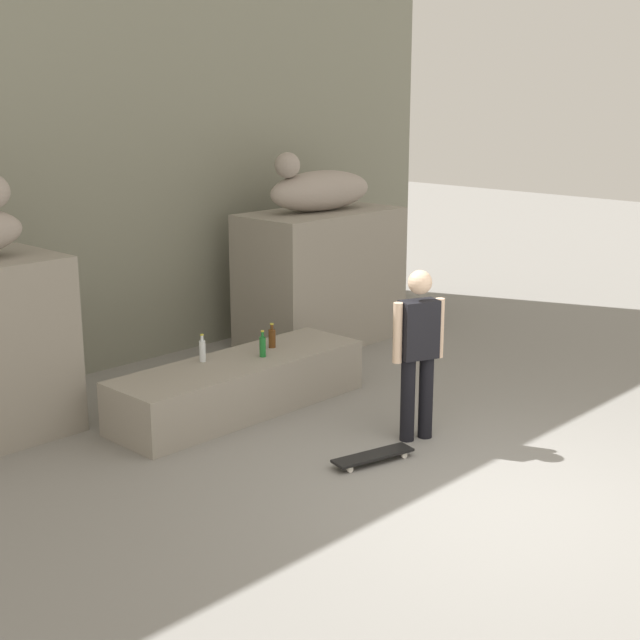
% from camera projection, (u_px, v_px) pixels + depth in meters
% --- Properties ---
extents(ground_plane, '(40.00, 40.00, 0.00)m').
position_uv_depth(ground_plane, '(492.00, 500.00, 7.56)').
color(ground_plane, gray).
extents(facade_wall, '(11.23, 0.60, 6.56)m').
position_uv_depth(facade_wall, '(89.00, 90.00, 10.56)').
color(facade_wall, gray).
rests_on(facade_wall, ground_plane).
extents(pedestal_right, '(2.16, 1.15, 1.76)m').
position_uv_depth(pedestal_right, '(321.00, 277.00, 12.03)').
color(pedestal_right, gray).
rests_on(pedestal_right, ground_plane).
extents(statue_reclining_right, '(1.64, 0.70, 0.78)m').
position_uv_depth(statue_reclining_right, '(319.00, 189.00, 11.72)').
color(statue_reclining_right, '#A2958B').
rests_on(statue_reclining_right, pedestal_right).
extents(ledge_block, '(2.90, 0.87, 0.55)m').
position_uv_depth(ledge_block, '(240.00, 385.00, 9.60)').
color(ledge_block, gray).
rests_on(ledge_block, ground_plane).
extents(skater, '(0.51, 0.32, 1.67)m').
position_uv_depth(skater, '(418.00, 347.00, 8.66)').
color(skater, black).
rests_on(skater, ground_plane).
extents(skateboard, '(0.82, 0.39, 0.08)m').
position_uv_depth(skateboard, '(373.00, 456.00, 8.30)').
color(skateboard, black).
rests_on(skateboard, ground_plane).
extents(bottle_clear, '(0.07, 0.07, 0.29)m').
position_uv_depth(bottle_clear, '(202.00, 350.00, 9.46)').
color(bottle_clear, silver).
rests_on(bottle_clear, ledge_block).
extents(bottle_green, '(0.07, 0.07, 0.29)m').
position_uv_depth(bottle_green, '(263.00, 346.00, 9.63)').
color(bottle_green, '#1E722D').
rests_on(bottle_green, ledge_block).
extents(bottle_brown, '(0.08, 0.08, 0.27)m').
position_uv_depth(bottle_brown, '(272.00, 338.00, 9.97)').
color(bottle_brown, '#593314').
rests_on(bottle_brown, ledge_block).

